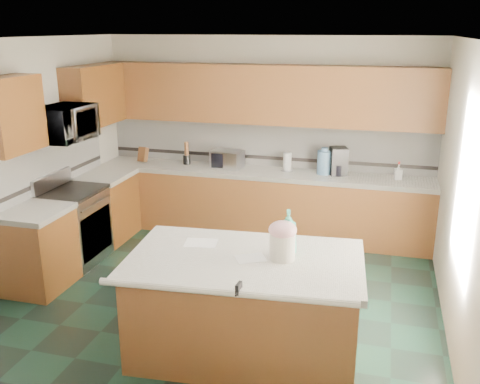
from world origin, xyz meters
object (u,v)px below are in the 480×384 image
(island_base, at_px, (245,308))
(soap_bottle_island, at_px, (288,233))
(treat_jar, at_px, (282,246))
(toaster_oven, at_px, (227,159))
(coffee_maker, at_px, (338,161))
(island_top, at_px, (245,261))
(knife_block, at_px, (143,154))

(island_base, xyz_separation_m, soap_bottle_island, (0.34, 0.15, 0.69))
(island_base, relative_size, soap_bottle_island, 4.70)
(island_base, relative_size, treat_jar, 8.33)
(toaster_oven, height_order, coffee_maker, coffee_maker)
(island_top, relative_size, coffee_maker, 5.47)
(island_top, relative_size, knife_block, 9.39)
(island_top, distance_m, coffee_maker, 2.97)
(toaster_oven, relative_size, coffee_maker, 1.14)
(treat_jar, bearing_deg, island_base, -170.47)
(island_base, xyz_separation_m, treat_jar, (0.31, 0.05, 0.60))
(soap_bottle_island, distance_m, knife_block, 3.80)
(soap_bottle_island, distance_m, toaster_oven, 3.06)
(knife_block, bearing_deg, coffee_maker, 7.01)
(island_top, bearing_deg, knife_block, 123.76)
(treat_jar, height_order, toaster_oven, toaster_oven)
(island_base, relative_size, island_top, 0.95)
(toaster_oven, bearing_deg, soap_bottle_island, -54.60)
(coffee_maker, bearing_deg, treat_jar, -111.25)
(knife_block, xyz_separation_m, coffee_maker, (2.81, 0.03, 0.08))
(island_top, height_order, coffee_maker, coffee_maker)
(knife_block, bearing_deg, toaster_oven, 6.40)
(coffee_maker, bearing_deg, toaster_oven, 163.83)
(island_top, height_order, treat_jar, treat_jar)
(island_top, distance_m, knife_block, 3.69)
(island_top, distance_m, treat_jar, 0.35)
(island_top, relative_size, toaster_oven, 4.81)
(toaster_oven, bearing_deg, island_top, -61.56)
(island_base, height_order, treat_jar, treat_jar)
(island_base, height_order, coffee_maker, coffee_maker)
(treat_jar, distance_m, soap_bottle_island, 0.13)
(island_top, height_order, toaster_oven, toaster_oven)
(treat_jar, height_order, knife_block, treat_jar)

